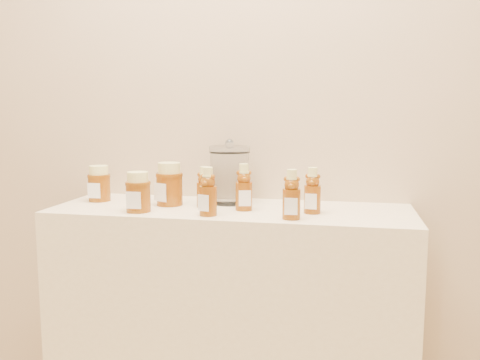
% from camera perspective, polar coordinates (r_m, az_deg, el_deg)
% --- Properties ---
extents(wall_back, '(3.50, 0.02, 2.70)m').
position_cam_1_polar(wall_back, '(1.87, 0.29, 11.66)').
color(wall_back, tan).
rests_on(wall_back, ground).
extents(display_table, '(1.20, 0.40, 0.90)m').
position_cam_1_polar(display_table, '(1.84, -1.00, -17.04)').
color(display_table, beige).
rests_on(display_table, ground).
extents(bear_bottle_back_left, '(0.07, 0.07, 0.16)m').
position_cam_1_polar(bear_bottle_back_left, '(1.71, -4.07, -0.48)').
color(bear_bottle_back_left, '#693108').
rests_on(bear_bottle_back_left, display_table).
extents(bear_bottle_back_mid, '(0.07, 0.07, 0.17)m').
position_cam_1_polar(bear_bottle_back_mid, '(1.65, 0.44, -0.46)').
color(bear_bottle_back_mid, '#693108').
rests_on(bear_bottle_back_mid, display_table).
extents(bear_bottle_back_right, '(0.06, 0.06, 0.17)m').
position_cam_1_polar(bear_bottle_back_right, '(1.62, 8.15, -0.83)').
color(bear_bottle_back_right, '#693108').
rests_on(bear_bottle_back_right, display_table).
extents(bear_bottle_front_left, '(0.07, 0.07, 0.17)m').
position_cam_1_polar(bear_bottle_front_left, '(1.57, -3.61, -0.93)').
color(bear_bottle_front_left, '#693108').
rests_on(bear_bottle_front_left, display_table).
extents(bear_bottle_front_right, '(0.06, 0.06, 0.17)m').
position_cam_1_polar(bear_bottle_front_right, '(1.53, 5.82, -1.25)').
color(bear_bottle_front_right, '#693108').
rests_on(bear_bottle_front_right, display_table).
extents(honey_jar_left, '(0.08, 0.08, 0.13)m').
position_cam_1_polar(honey_jar_left, '(1.90, -15.53, -0.37)').
color(honey_jar_left, '#693108').
rests_on(honey_jar_left, display_table).
extents(honey_jar_back, '(0.12, 0.12, 0.15)m').
position_cam_1_polar(honey_jar_back, '(1.76, -7.93, -0.44)').
color(honey_jar_back, '#693108').
rests_on(honey_jar_back, display_table).
extents(honey_jar_front, '(0.08, 0.08, 0.13)m').
position_cam_1_polar(honey_jar_front, '(1.66, -11.37, -1.31)').
color(honey_jar_front, '#693108').
rests_on(honey_jar_front, display_table).
extents(glass_canister, '(0.17, 0.17, 0.22)m').
position_cam_1_polar(glass_canister, '(1.78, -1.17, 0.86)').
color(glass_canister, white).
rests_on(glass_canister, display_table).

